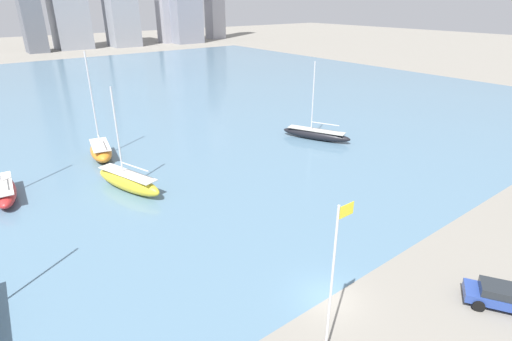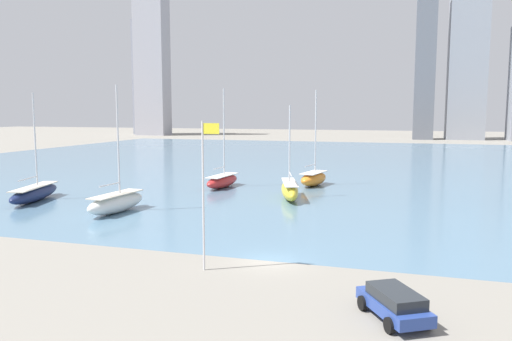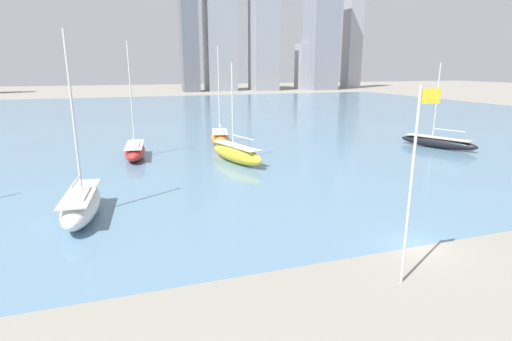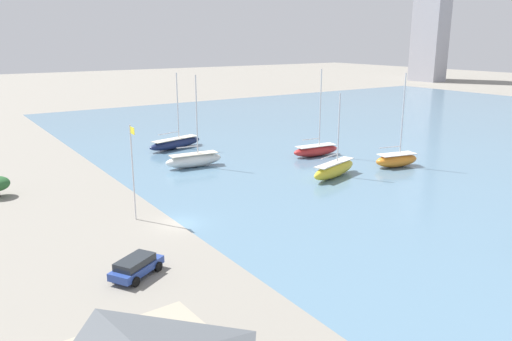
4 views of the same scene
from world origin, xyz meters
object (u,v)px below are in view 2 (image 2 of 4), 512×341
object	(u,v)px
parked_wagon_blue	(394,303)
sailboat_navy	(35,193)
flag_pole	(204,190)
sailboat_white	(116,202)
sailboat_red	(222,180)
sailboat_orange	(314,178)
sailboat_yellow	(290,190)

from	to	relation	value
parked_wagon_blue	sailboat_navy	bearing A→B (deg)	120.52
flag_pole	sailboat_white	world-z (taller)	sailboat_white
sailboat_navy	sailboat_white	world-z (taller)	sailboat_white
sailboat_red	sailboat_navy	distance (m)	24.08
sailboat_orange	sailboat_white	world-z (taller)	sailboat_orange
sailboat_orange	sailboat_white	xyz separation A→B (m)	(-16.45, -24.87, 0.01)
sailboat_navy	sailboat_orange	distance (m)	36.70
sailboat_white	sailboat_orange	bearing A→B (deg)	61.31
sailboat_red	sailboat_yellow	xyz separation A→B (m)	(11.09, -6.14, 0.14)
sailboat_red	sailboat_white	world-z (taller)	sailboat_red
flag_pole	sailboat_navy	world-z (taller)	sailboat_navy
sailboat_red	sailboat_white	distance (m)	20.03
sailboat_orange	sailboat_red	bearing A→B (deg)	-144.29
sailboat_yellow	parked_wagon_blue	bearing A→B (deg)	-85.31
sailboat_red	sailboat_white	size ratio (longest dim) A/B	1.03
flag_pole	sailboat_navy	size ratio (longest dim) A/B	0.78
sailboat_orange	sailboat_navy	bearing A→B (deg)	-132.10
flag_pole	sailboat_red	distance (m)	36.85
sailboat_navy	parked_wagon_blue	xyz separation A→B (m)	(41.92, -22.78, -0.07)
flag_pole	parked_wagon_blue	xyz separation A→B (m)	(12.40, -4.62, -4.58)
flag_pole	sailboat_navy	bearing A→B (deg)	148.40
sailboat_red	sailboat_orange	xyz separation A→B (m)	(11.93, 5.36, 0.10)
sailboat_navy	sailboat_orange	world-z (taller)	sailboat_orange
sailboat_navy	parked_wagon_blue	bearing A→B (deg)	-42.99
flag_pole	sailboat_navy	xyz separation A→B (m)	(-29.52, 18.16, -4.51)
sailboat_white	parked_wagon_blue	distance (m)	34.91
sailboat_yellow	sailboat_white	xyz separation A→B (m)	(-15.62, -13.37, -0.03)
sailboat_navy	sailboat_red	bearing A→B (deg)	28.51
flag_pole	sailboat_white	distance (m)	22.72
flag_pole	sailboat_orange	distance (m)	40.18
parked_wagon_blue	sailboat_white	bearing A→B (deg)	114.71
sailboat_red	sailboat_navy	world-z (taller)	sailboat_red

